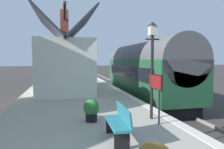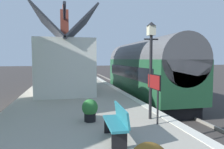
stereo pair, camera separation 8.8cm
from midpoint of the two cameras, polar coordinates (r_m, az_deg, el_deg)
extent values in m
plane|color=#383330|center=(15.52, 5.24, -7.02)|extent=(160.00, 160.00, 0.00)
cube|color=#A39B8C|center=(14.72, -10.04, -5.79)|extent=(32.00, 6.12, 0.96)
cube|color=beige|center=(15.04, 0.98, -3.63)|extent=(32.00, 0.36, 0.02)
cube|color=gray|center=(16.08, 10.78, -6.43)|extent=(52.00, 0.08, 0.14)
cube|color=gray|center=(15.57, 5.88, -6.73)|extent=(52.00, 0.08, 0.14)
cube|color=black|center=(15.37, 8.95, -5.84)|extent=(9.90, 2.29, 0.70)
cube|color=#1E4C2D|center=(15.18, 9.01, -0.25)|extent=(10.76, 2.70, 2.30)
cylinder|color=#515154|center=(15.14, 9.06, 4.09)|extent=(10.76, 2.65, 2.65)
cube|color=black|center=(14.71, 4.08, 0.77)|extent=(9.14, 0.03, 0.80)
cylinder|color=black|center=(18.37, 5.22, -4.15)|extent=(0.70, 2.16, 0.70)
cylinder|color=black|center=(12.49, 14.48, -8.27)|extent=(0.70, 2.16, 0.70)
cube|color=black|center=(20.26, 3.37, 2.05)|extent=(0.04, 2.16, 0.90)
cylinder|color=#F2EDCC|center=(20.34, 3.34, -0.70)|extent=(0.06, 0.24, 0.24)
cube|color=red|center=(20.43, 3.31, -1.96)|extent=(0.16, 2.56, 0.24)
cube|color=silver|center=(14.00, -12.36, 2.19)|extent=(6.01, 3.21, 3.18)
cube|color=#2D3038|center=(14.16, -9.19, 12.02)|extent=(6.51, 1.85, 1.88)
cube|color=#2D3038|center=(14.15, -15.84, 11.92)|extent=(6.51, 1.85, 1.88)
cylinder|color=#2D3038|center=(14.26, -12.57, 15.24)|extent=(6.51, 0.16, 0.16)
cube|color=brown|center=(15.39, -12.55, 12.51)|extent=(0.56, 0.56, 2.26)
cylinder|color=brown|center=(15.64, -12.63, 17.27)|extent=(0.24, 0.24, 0.36)
cube|color=teal|center=(14.06, -5.68, 0.07)|extent=(0.90, 0.06, 2.10)
cube|color=teal|center=(12.64, -4.92, 2.56)|extent=(0.80, 0.05, 1.10)
cube|color=teal|center=(15.42, -6.34, 2.85)|extent=(0.80, 0.05, 1.10)
cube|color=#26727F|center=(5.46, 1.17, -13.01)|extent=(1.41, 0.45, 0.06)
cube|color=#26727F|center=(5.43, 3.06, -10.57)|extent=(1.40, 0.16, 0.40)
cube|color=black|center=(5.02, 2.52, -17.38)|extent=(0.07, 0.36, 0.44)
cube|color=black|center=(6.05, 0.06, -13.54)|extent=(0.07, 0.36, 0.44)
cube|color=#26727F|center=(19.55, -9.07, -0.56)|extent=(1.41, 0.42, 0.06)
cube|color=#26727F|center=(19.54, -8.55, 0.12)|extent=(1.40, 0.12, 0.40)
cube|color=black|center=(19.01, -8.93, -1.39)|extent=(0.06, 0.36, 0.44)
cube|color=black|center=(20.12, -9.18, -1.08)|extent=(0.06, 0.36, 0.44)
cube|color=#26727F|center=(22.28, -8.92, 0.03)|extent=(1.41, 0.45, 0.06)
cube|color=#26727F|center=(22.27, -8.46, 0.63)|extent=(1.40, 0.15, 0.40)
cube|color=black|center=(21.74, -8.86, -0.68)|extent=(0.07, 0.36, 0.44)
cube|color=black|center=(22.86, -8.96, -0.44)|extent=(0.07, 0.36, 0.44)
cone|color=black|center=(21.36, -16.39, -0.95)|extent=(0.51, 0.51, 0.39)
cylinder|color=black|center=(21.38, -16.38, -1.40)|extent=(0.28, 0.28, 0.06)
ellipsoid|color=#3D8438|center=(21.33, -16.41, 0.25)|extent=(0.72, 0.72, 0.78)
cone|color=#EE3A3D|center=(21.31, -16.43, 0.92)|extent=(0.13, 0.13, 0.29)
cube|color=teal|center=(22.29, -16.86, -0.78)|extent=(0.85, 0.32, 0.38)
ellipsoid|color=olive|center=(22.26, -16.87, 0.00)|extent=(0.77, 0.29, 0.29)
cylinder|color=black|center=(7.16, -5.62, -11.39)|extent=(0.38, 0.38, 0.28)
ellipsoid|color=#2D7233|center=(7.08, -5.64, -8.86)|extent=(0.53, 0.53, 0.56)
cylinder|color=black|center=(7.31, 10.75, -0.76)|extent=(0.10, 0.10, 2.88)
cylinder|color=black|center=(7.32, 10.89, 9.36)|extent=(0.05, 0.50, 0.05)
cube|color=beige|center=(7.35, 10.92, 11.61)|extent=(0.24, 0.24, 0.32)
cone|color=black|center=(7.38, 10.95, 13.30)|extent=(0.32, 0.32, 0.14)
cylinder|color=black|center=(6.89, 12.62, -8.58)|extent=(0.06, 0.06, 1.10)
cylinder|color=black|center=(7.43, 10.62, -7.62)|extent=(0.06, 0.06, 1.10)
cube|color=maroon|center=(7.04, 11.67, -1.95)|extent=(0.90, 0.06, 0.44)
cube|color=black|center=(7.04, 11.67, -1.95)|extent=(0.96, 0.03, 0.50)
camera|label=1|loc=(0.04, -89.82, 0.01)|focal=33.80mm
camera|label=2|loc=(0.04, 90.18, -0.01)|focal=33.80mm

